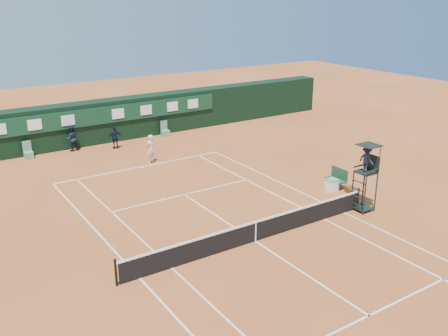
% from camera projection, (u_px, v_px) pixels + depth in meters
% --- Properties ---
extents(ground, '(90.00, 90.00, 0.00)m').
position_uv_depth(ground, '(255.00, 241.00, 21.83)').
color(ground, '#B55A2A').
rests_on(ground, ground).
extents(court_lines, '(11.05, 23.85, 0.01)m').
position_uv_depth(court_lines, '(255.00, 241.00, 21.83)').
color(court_lines, white).
rests_on(court_lines, ground).
extents(tennis_net, '(12.90, 0.10, 1.10)m').
position_uv_depth(tennis_net, '(255.00, 231.00, 21.66)').
color(tennis_net, black).
rests_on(tennis_net, ground).
extents(back_wall, '(40.00, 1.65, 3.00)m').
position_uv_depth(back_wall, '(101.00, 121.00, 36.11)').
color(back_wall, black).
rests_on(back_wall, ground).
extents(linesman_chair_left, '(0.55, 0.50, 1.15)m').
position_uv_depth(linesman_chair_left, '(28.00, 154.00, 32.66)').
color(linesman_chair_left, '#5C8E63').
rests_on(linesman_chair_left, ground).
extents(linesman_chair_right, '(0.55, 0.50, 1.15)m').
position_uv_depth(linesman_chair_right, '(165.00, 132.00, 37.84)').
color(linesman_chair_right, '#5E9069').
rests_on(linesman_chair_right, ground).
extents(umpire_chair, '(0.96, 0.95, 3.42)m').
position_uv_depth(umpire_chair, '(367.00, 164.00, 24.11)').
color(umpire_chair, black).
rests_on(umpire_chair, ground).
extents(player_bench, '(0.56, 1.20, 1.10)m').
position_uv_depth(player_bench, '(337.00, 177.00, 27.74)').
color(player_bench, '#1B432A').
rests_on(player_bench, ground).
extents(tennis_bag, '(0.55, 0.90, 0.31)m').
position_uv_depth(tennis_bag, '(352.00, 191.00, 26.96)').
color(tennis_bag, black).
rests_on(tennis_bag, ground).
extents(cooler, '(0.57, 0.57, 0.65)m').
position_uv_depth(cooler, '(332.00, 185.00, 27.38)').
color(cooler, white).
rests_on(cooler, ground).
extents(tennis_ball, '(0.06, 0.06, 0.06)m').
position_uv_depth(tennis_ball, '(134.00, 181.00, 28.76)').
color(tennis_ball, '#B8CE30').
rests_on(tennis_ball, ground).
extents(player, '(0.81, 0.70, 1.86)m').
position_uv_depth(player, '(150.00, 149.00, 31.62)').
color(player, silver).
rests_on(player, ground).
extents(ball_kid_left, '(0.87, 0.68, 1.77)m').
position_uv_depth(ball_kid_left, '(72.00, 138.00, 34.08)').
color(ball_kid_left, black).
rests_on(ball_kid_left, ground).
extents(ball_kid_right, '(0.96, 0.43, 1.60)m').
position_uv_depth(ball_kid_right, '(115.00, 137.00, 34.61)').
color(ball_kid_right, black).
rests_on(ball_kid_right, ground).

